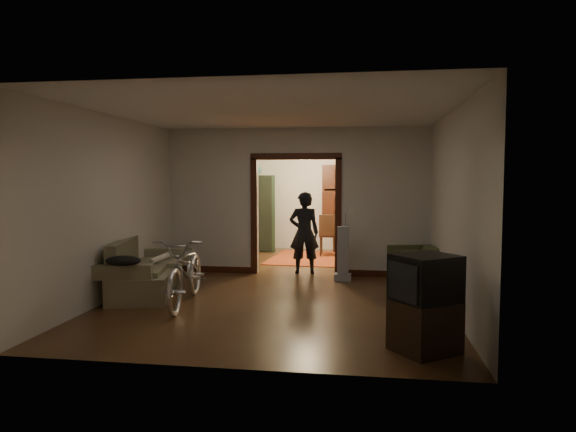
% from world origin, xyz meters
% --- Properties ---
extents(floor, '(5.00, 8.50, 0.01)m').
position_xyz_m(floor, '(0.00, 0.00, 0.00)').
color(floor, '#352011').
rests_on(floor, ground).
extents(ceiling, '(5.00, 8.50, 0.01)m').
position_xyz_m(ceiling, '(0.00, 0.00, 2.80)').
color(ceiling, white).
rests_on(ceiling, floor).
extents(wall_back, '(5.00, 0.02, 2.80)m').
position_xyz_m(wall_back, '(0.00, 4.25, 1.40)').
color(wall_back, beige).
rests_on(wall_back, floor).
extents(wall_left, '(0.02, 8.50, 2.80)m').
position_xyz_m(wall_left, '(-2.50, 0.00, 1.40)').
color(wall_left, beige).
rests_on(wall_left, floor).
extents(wall_right, '(0.02, 8.50, 2.80)m').
position_xyz_m(wall_right, '(2.50, 0.00, 1.40)').
color(wall_right, beige).
rests_on(wall_right, floor).
extents(partition_wall, '(5.00, 0.14, 2.80)m').
position_xyz_m(partition_wall, '(0.00, 0.75, 1.40)').
color(partition_wall, beige).
rests_on(partition_wall, floor).
extents(door_casing, '(1.74, 0.20, 2.32)m').
position_xyz_m(door_casing, '(0.00, 0.75, 1.10)').
color(door_casing, '#35160C').
rests_on(door_casing, floor).
extents(far_window, '(0.98, 0.06, 1.28)m').
position_xyz_m(far_window, '(0.70, 4.21, 1.55)').
color(far_window, black).
rests_on(far_window, wall_back).
extents(chandelier, '(0.24, 0.24, 0.24)m').
position_xyz_m(chandelier, '(0.00, 2.50, 2.35)').
color(chandelier, '#FFE0A5').
rests_on(chandelier, ceiling).
extents(light_switch, '(0.08, 0.01, 0.12)m').
position_xyz_m(light_switch, '(1.05, 0.68, 1.25)').
color(light_switch, silver).
rests_on(light_switch, partition_wall).
extents(sofa, '(1.26, 2.06, 0.88)m').
position_xyz_m(sofa, '(-2.13, -1.28, 0.44)').
color(sofa, brown).
rests_on(sofa, floor).
extents(rolled_paper, '(0.10, 0.79, 0.10)m').
position_xyz_m(rolled_paper, '(-2.03, -0.98, 0.53)').
color(rolled_paper, beige).
rests_on(rolled_paper, sofa).
extents(jacket, '(0.51, 0.38, 0.15)m').
position_xyz_m(jacket, '(-2.08, -2.19, 0.68)').
color(jacket, black).
rests_on(jacket, sofa).
extents(bicycle, '(0.89, 1.98, 1.01)m').
position_xyz_m(bicycle, '(-1.26, -1.88, 0.50)').
color(bicycle, silver).
rests_on(bicycle, floor).
extents(armchair, '(0.96, 0.94, 0.72)m').
position_xyz_m(armchair, '(2.15, -0.25, 0.36)').
color(armchair, '#454B2A').
rests_on(armchair, floor).
extents(tv_stand, '(0.81, 0.80, 0.55)m').
position_xyz_m(tv_stand, '(1.95, -3.46, 0.27)').
color(tv_stand, black).
rests_on(tv_stand, floor).
extents(crt_tv, '(0.81, 0.79, 0.52)m').
position_xyz_m(crt_tv, '(1.95, -3.46, 0.78)').
color(crt_tv, black).
rests_on(crt_tv, tv_stand).
extents(vacuum, '(0.36, 0.31, 0.98)m').
position_xyz_m(vacuum, '(0.92, 0.25, 0.49)').
color(vacuum, gray).
rests_on(vacuum, floor).
extents(person, '(0.64, 0.48, 1.59)m').
position_xyz_m(person, '(0.15, 0.83, 0.79)').
color(person, black).
rests_on(person, floor).
extents(oriental_rug, '(1.83, 2.33, 0.02)m').
position_xyz_m(oriental_rug, '(0.04, 2.69, 0.01)').
color(oriental_rug, maroon).
rests_on(oriental_rug, floor).
extents(locker, '(1.04, 0.70, 1.92)m').
position_xyz_m(locker, '(-1.43, 3.75, 0.96)').
color(locker, '#1C2F1D').
rests_on(locker, floor).
extents(globe, '(0.28, 0.28, 0.28)m').
position_xyz_m(globe, '(-1.43, 3.75, 1.94)').
color(globe, '#1E5972').
rests_on(globe, locker).
extents(desk, '(1.07, 0.71, 0.74)m').
position_xyz_m(desk, '(1.01, 3.90, 0.37)').
color(desk, black).
rests_on(desk, floor).
extents(desk_chair, '(0.48, 0.48, 0.99)m').
position_xyz_m(desk_chair, '(0.47, 3.12, 0.49)').
color(desk_chair, black).
rests_on(desk_chair, floor).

